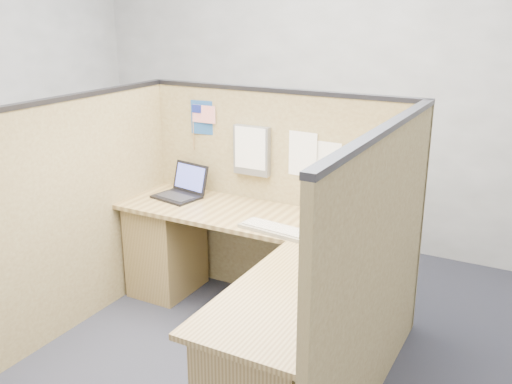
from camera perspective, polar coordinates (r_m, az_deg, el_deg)
The scene contains 13 objects.
floor at distance 3.61m, azimuth -5.46°, elevation -16.57°, with size 5.00×5.00×0.00m, color black.
wall_back at distance 5.04m, azimuth 8.63°, elevation 10.43°, with size 5.00×5.00×0.00m, color gray.
cubicle_partitions at distance 3.57m, azimuth -2.03°, elevation -2.95°, with size 2.06×1.83×1.53m.
l_desk at distance 3.53m, azimuth -0.53°, elevation -9.88°, with size 1.95×1.75×0.73m.
laptop at distance 4.19m, azimuth -7.48°, elevation 0.35°, with size 0.35×0.36×0.23m.
keyboard at distance 3.51m, azimuth 2.02°, elevation -3.76°, with size 0.49×0.22×0.03m.
mouse at distance 3.42m, azimuth 8.62°, elevation -4.44°, with size 0.10×0.06×0.04m, color silver.
hand_forearm at distance 3.31m, azimuth 8.04°, elevation -4.97°, with size 0.10×0.34×0.07m.
blue_poster at distance 4.18m, azimuth -5.37°, elevation 7.43°, with size 0.18×0.00×0.25m, color navy.
american_flag at distance 4.17m, azimuth -5.51°, elevation 7.63°, with size 0.20×0.01×0.34m.
file_holder at distance 3.98m, azimuth -0.43°, elevation 4.19°, with size 0.27×0.05×0.35m.
paper_left at distance 3.79m, azimuth 7.00°, elevation 3.01°, with size 0.21×0.00×0.27m, color white.
paper_right at distance 3.85m, azimuth 4.51°, elevation 3.81°, with size 0.24×0.00×0.30m, color white.
Camera 1 is at (1.70, -2.45, 2.04)m, focal length 40.00 mm.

